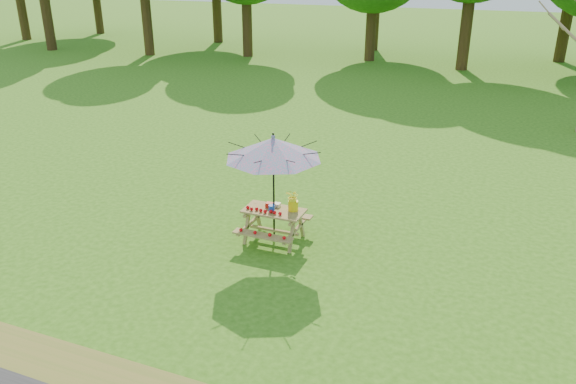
% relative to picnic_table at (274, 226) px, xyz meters
% --- Properties ---
extents(ground, '(120.00, 120.00, 0.00)m').
position_rel_picnic_table_xyz_m(ground, '(-4.38, -1.94, -0.33)').
color(ground, '#306613').
rests_on(ground, ground).
extents(picnic_table, '(1.20, 1.32, 0.67)m').
position_rel_picnic_table_xyz_m(picnic_table, '(0.00, 0.00, 0.00)').
color(picnic_table, olive).
rests_on(picnic_table, ground).
extents(patio_umbrella, '(1.96, 1.96, 2.25)m').
position_rel_picnic_table_xyz_m(patio_umbrella, '(0.00, 0.00, 1.62)').
color(patio_umbrella, black).
rests_on(patio_umbrella, ground).
extents(produce_bins, '(0.25, 0.38, 0.13)m').
position_rel_picnic_table_xyz_m(produce_bins, '(-0.05, 0.03, 0.40)').
color(produce_bins, red).
rests_on(produce_bins, picnic_table).
extents(tomatoes_row, '(0.77, 0.13, 0.07)m').
position_rel_picnic_table_xyz_m(tomatoes_row, '(-0.15, -0.18, 0.38)').
color(tomatoes_row, red).
rests_on(tomatoes_row, picnic_table).
extents(flower_bucket, '(0.33, 0.31, 0.44)m').
position_rel_picnic_table_xyz_m(flower_bucket, '(0.36, 0.13, 0.58)').
color(flower_bucket, yellow).
rests_on(flower_bucket, picnic_table).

